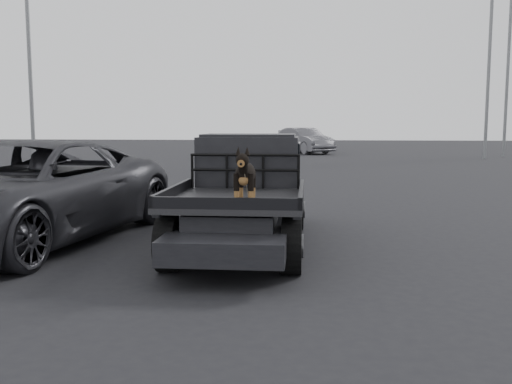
# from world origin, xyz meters

# --- Properties ---
(ground) EXTENTS (120.00, 120.00, 0.00)m
(ground) POSITION_xyz_m (0.00, 0.00, 0.00)
(ground) COLOR black
(ground) RESTS_ON ground
(flatbed_ute) EXTENTS (2.00, 5.40, 0.92)m
(flatbed_ute) POSITION_xyz_m (0.64, 1.62, 0.46)
(flatbed_ute) COLOR black
(flatbed_ute) RESTS_ON ground
(ute_cab) EXTENTS (1.72, 1.30, 0.88)m
(ute_cab) POSITION_xyz_m (0.64, 2.57, 1.36)
(ute_cab) COLOR black
(ute_cab) RESTS_ON flatbed_ute
(headache_rack) EXTENTS (1.80, 0.08, 0.55)m
(headache_rack) POSITION_xyz_m (0.64, 1.82, 1.20)
(headache_rack) COLOR black
(headache_rack) RESTS_ON flatbed_ute
(dog) EXTENTS (0.32, 0.60, 0.74)m
(dog) POSITION_xyz_m (0.87, -0.27, 1.29)
(dog) COLOR black
(dog) RESTS_ON flatbed_ute
(parked_suv) EXTENTS (3.79, 6.50, 1.70)m
(parked_suv) POSITION_xyz_m (-3.02, 1.55, 0.85)
(parked_suv) COLOR #2B2B2F
(parked_suv) RESTS_ON ground
(distant_car_a) EXTENTS (4.19, 5.27, 1.68)m
(distant_car_a) POSITION_xyz_m (1.38, 30.55, 0.84)
(distant_car_a) COLOR #54545A
(distant_car_a) RESTS_ON ground
(distant_car_b) EXTENTS (3.12, 5.50, 1.50)m
(distant_car_b) POSITION_xyz_m (0.82, 33.30, 0.75)
(distant_car_b) COLOR #4F5055
(distant_car_b) RESTS_ON ground
(floodlight_mid) EXTENTS (1.08, 0.28, 12.76)m
(floodlight_mid) POSITION_xyz_m (11.49, 25.32, 6.97)
(floodlight_mid) COLOR slate
(floodlight_mid) RESTS_ON ground
(floodlight_far) EXTENTS (1.08, 0.28, 15.70)m
(floodlight_far) POSITION_xyz_m (13.31, 27.78, 8.46)
(floodlight_far) COLOR slate
(floodlight_far) RESTS_ON ground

